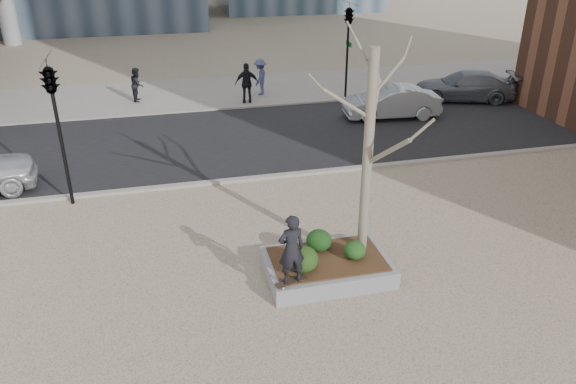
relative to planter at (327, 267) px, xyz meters
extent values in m
plane|color=tan|center=(-1.00, 0.00, -0.23)|extent=(120.00, 120.00, 0.00)
cube|color=black|center=(-1.00, 10.00, -0.21)|extent=(60.00, 8.00, 0.02)
cube|color=gray|center=(-1.00, 17.00, -0.21)|extent=(60.00, 6.00, 0.02)
cube|color=gray|center=(0.00, 0.00, 0.00)|extent=(3.00, 2.00, 0.45)
cube|color=#382314|center=(0.00, 0.00, 0.25)|extent=(2.70, 1.70, 0.04)
ellipsoid|color=#1A3812|center=(-0.71, -0.36, 0.57)|extent=(0.72, 0.72, 0.61)
ellipsoid|color=black|center=(-0.09, 0.42, 0.54)|extent=(0.64, 0.64, 0.54)
ellipsoid|color=#113711|center=(0.64, -0.16, 0.49)|extent=(0.53, 0.53, 0.45)
imported|color=black|center=(-1.10, -0.77, 1.15)|extent=(0.66, 0.48, 1.69)
imported|color=#989B9F|center=(6.41, 11.05, 0.48)|extent=(4.29, 1.87, 1.37)
imported|color=#555961|center=(10.88, 12.74, 0.49)|extent=(5.13, 3.37, 1.38)
imported|color=black|center=(-4.44, 16.30, 0.60)|extent=(0.73, 0.87, 1.60)
imported|color=#3F4973|center=(1.49, 15.95, 0.69)|extent=(1.12, 1.32, 1.78)
imported|color=black|center=(0.61, 14.73, 0.75)|extent=(1.16, 0.60, 1.90)
camera|label=1|loc=(-3.68, -11.04, 7.71)|focal=35.00mm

